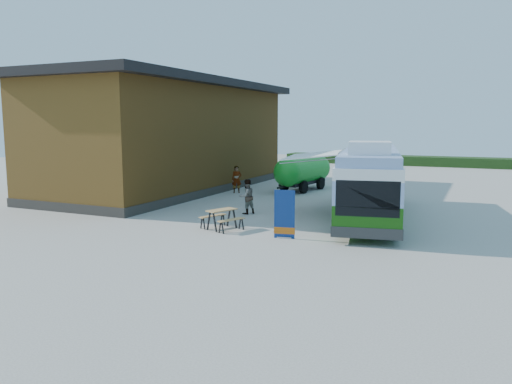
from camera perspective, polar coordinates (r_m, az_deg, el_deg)
The scene contains 10 objects.
ground at distance 21.75m, azimuth -1.40°, elevation -4.37°, with size 100.00×100.00×0.00m, color #BCB7AD.
barn at distance 35.22m, azimuth -9.77°, elevation 6.11°, with size 9.60×21.20×7.50m.
hedge at distance 57.29m, azimuth 23.15°, elevation 3.14°, with size 40.00×3.00×1.00m, color #264419.
bus at distance 25.07m, azimuth 12.89°, elevation 1.35°, with size 4.99×12.86×3.87m.
awning at distance 25.47m, azimuth 7.19°, elevation 3.75°, with size 3.70×5.09×0.55m.
banner at distance 20.10m, azimuth 3.27°, elevation -3.06°, with size 0.85×0.29×1.97m.
picnic_table at distance 21.84m, azimuth -3.92°, elevation -2.58°, with size 1.94×1.84×0.88m.
person_a at distance 33.14m, azimuth -2.22°, elevation 1.45°, with size 0.66×0.43×1.80m, color #999999.
person_b at distance 25.44m, azimuth -1.07°, elevation -0.54°, with size 0.87×0.67×1.78m, color #999999.
slurry_tanker at distance 34.40m, azimuth 5.39°, elevation 2.42°, with size 2.56×6.33×2.36m.
Camera 1 is at (9.28, -19.12, 4.62)m, focal length 35.00 mm.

